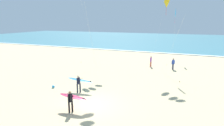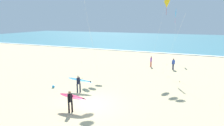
{
  "view_description": "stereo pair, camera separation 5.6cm",
  "coord_description": "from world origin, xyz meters",
  "px_view_note": "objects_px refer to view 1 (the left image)",
  "views": [
    {
      "loc": [
        6.71,
        -12.03,
        6.72
      ],
      "look_at": [
        0.05,
        4.84,
        2.46
      ],
      "focal_mm": 29.07,
      "sensor_mm": 36.0,
      "label": 1
    },
    {
      "loc": [
        6.77,
        -12.01,
        6.72
      ],
      "look_at": [
        0.05,
        4.84,
        2.46
      ],
      "focal_mm": 29.07,
      "sensor_mm": 36.0,
      "label": 2
    }
  ],
  "objects_px": {
    "surfer_lead": "(72,98)",
    "surfer_trailing": "(79,81)",
    "kite_diamond_golden_near": "(167,3)",
    "bystander_blue_top": "(173,64)",
    "kite_diamond_cobalt_high": "(175,14)",
    "beach_ball": "(53,87)",
    "bystander_purple_top": "(151,62)"
  },
  "relations": [
    {
      "from": "surfer_lead",
      "to": "surfer_trailing",
      "type": "distance_m",
      "value": 3.88
    },
    {
      "from": "surfer_lead",
      "to": "kite_diamond_golden_near",
      "type": "height_order",
      "value": "kite_diamond_golden_near"
    },
    {
      "from": "surfer_lead",
      "to": "bystander_blue_top",
      "type": "xyz_separation_m",
      "value": [
        6.34,
        15.43,
        -0.24
      ]
    },
    {
      "from": "kite_diamond_golden_near",
      "to": "kite_diamond_cobalt_high",
      "type": "height_order",
      "value": "kite_diamond_golden_near"
    },
    {
      "from": "surfer_lead",
      "to": "kite_diamond_cobalt_high",
      "type": "relative_size",
      "value": 0.26
    },
    {
      "from": "kite_diamond_golden_near",
      "to": "surfer_lead",
      "type": "bearing_deg",
      "value": -110.33
    },
    {
      "from": "surfer_lead",
      "to": "bystander_blue_top",
      "type": "height_order",
      "value": "surfer_lead"
    },
    {
      "from": "kite_diamond_golden_near",
      "to": "bystander_blue_top",
      "type": "xyz_separation_m",
      "value": [
        1.21,
        1.59,
        -8.04
      ]
    },
    {
      "from": "surfer_lead",
      "to": "surfer_trailing",
      "type": "bearing_deg",
      "value": 113.08
    },
    {
      "from": "beach_ball",
      "to": "surfer_lead",
      "type": "bearing_deg",
      "value": -37.13
    },
    {
      "from": "surfer_trailing",
      "to": "bystander_purple_top",
      "type": "relative_size",
      "value": 1.63
    },
    {
      "from": "kite_diamond_golden_near",
      "to": "bystander_purple_top",
      "type": "distance_m",
      "value": 8.52
    },
    {
      "from": "bystander_blue_top",
      "to": "beach_ball",
      "type": "xyz_separation_m",
      "value": [
        -10.93,
        -11.96,
        -0.67
      ]
    },
    {
      "from": "bystander_purple_top",
      "to": "bystander_blue_top",
      "type": "height_order",
      "value": "same"
    },
    {
      "from": "kite_diamond_golden_near",
      "to": "beach_ball",
      "type": "distance_m",
      "value": 16.67
    },
    {
      "from": "surfer_lead",
      "to": "bystander_blue_top",
      "type": "distance_m",
      "value": 16.69
    },
    {
      "from": "kite_diamond_golden_near",
      "to": "bystander_purple_top",
      "type": "bearing_deg",
      "value": 134.27
    },
    {
      "from": "kite_diamond_golden_near",
      "to": "bystander_blue_top",
      "type": "relative_size",
      "value": 6.2
    },
    {
      "from": "kite_diamond_golden_near",
      "to": "kite_diamond_cobalt_high",
      "type": "distance_m",
      "value": 8.52
    },
    {
      "from": "bystander_purple_top",
      "to": "beach_ball",
      "type": "bearing_deg",
      "value": -122.1
    },
    {
      "from": "surfer_lead",
      "to": "bystander_blue_top",
      "type": "bearing_deg",
      "value": 67.67
    },
    {
      "from": "bystander_purple_top",
      "to": "bystander_blue_top",
      "type": "xyz_separation_m",
      "value": [
        3.16,
        -0.41,
        0.0
      ]
    },
    {
      "from": "kite_diamond_cobalt_high",
      "to": "beach_ball",
      "type": "xyz_separation_m",
      "value": [
        -10.38,
        -18.79,
        -7.61
      ]
    },
    {
      "from": "kite_diamond_cobalt_high",
      "to": "bystander_purple_top",
      "type": "xyz_separation_m",
      "value": [
        -2.62,
        -6.41,
        -6.94
      ]
    },
    {
      "from": "surfer_trailing",
      "to": "bystander_purple_top",
      "type": "bearing_deg",
      "value": 69.07
    },
    {
      "from": "bystander_purple_top",
      "to": "surfer_lead",
      "type": "bearing_deg",
      "value": -101.33
    },
    {
      "from": "kite_diamond_cobalt_high",
      "to": "bystander_purple_top",
      "type": "height_order",
      "value": "kite_diamond_cobalt_high"
    },
    {
      "from": "kite_diamond_cobalt_high",
      "to": "bystander_blue_top",
      "type": "relative_size",
      "value": 5.46
    },
    {
      "from": "kite_diamond_golden_near",
      "to": "beach_ball",
      "type": "xyz_separation_m",
      "value": [
        -9.71,
        -10.37,
        -8.72
      ]
    },
    {
      "from": "kite_diamond_cobalt_high",
      "to": "beach_ball",
      "type": "height_order",
      "value": "kite_diamond_cobalt_high"
    },
    {
      "from": "surfer_lead",
      "to": "kite_diamond_golden_near",
      "type": "relative_size",
      "value": 0.23
    },
    {
      "from": "surfer_trailing",
      "to": "kite_diamond_cobalt_high",
      "type": "distance_m",
      "value": 21.16
    }
  ]
}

